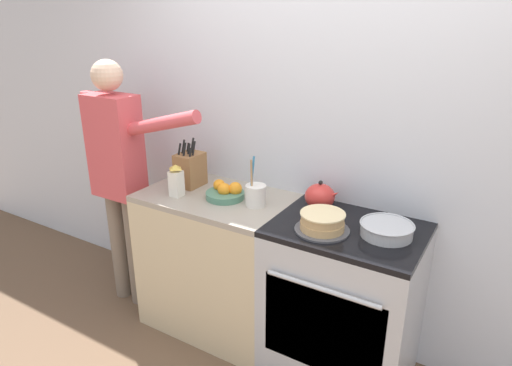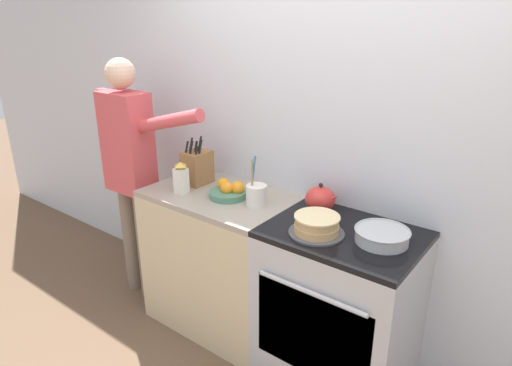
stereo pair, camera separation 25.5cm
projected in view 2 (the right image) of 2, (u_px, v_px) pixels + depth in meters
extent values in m
cube|color=silver|center=(338.00, 141.00, 2.55)|extent=(8.00, 0.04, 2.60)
cube|color=beige|center=(221.00, 262.00, 2.97)|extent=(0.91, 0.59, 0.89)
cube|color=#9E9384|center=(219.00, 196.00, 2.81)|extent=(0.91, 0.59, 0.03)
cube|color=#B7BABF|center=(338.00, 310.00, 2.49)|extent=(0.78, 0.59, 0.90)
cube|color=black|center=(311.00, 335.00, 2.27)|extent=(0.64, 0.01, 0.49)
cylinder|color=#B7BABF|center=(310.00, 293.00, 2.16)|extent=(0.59, 0.02, 0.02)
cube|color=black|center=(344.00, 234.00, 2.33)|extent=(0.78, 0.59, 0.03)
cylinder|color=#4C4C51|center=(316.00, 233.00, 2.30)|extent=(0.28, 0.28, 0.01)
cylinder|color=tan|center=(317.00, 228.00, 2.29)|extent=(0.23, 0.23, 0.04)
cylinder|color=tan|center=(317.00, 221.00, 2.28)|extent=(0.22, 0.22, 0.04)
cylinder|color=beige|center=(317.00, 217.00, 2.27)|extent=(0.23, 0.23, 0.01)
cylinder|color=red|center=(319.00, 210.00, 2.56)|extent=(0.12, 0.12, 0.01)
ellipsoid|color=red|center=(320.00, 199.00, 2.54)|extent=(0.17, 0.17, 0.14)
cone|color=red|center=(333.00, 198.00, 2.48)|extent=(0.08, 0.04, 0.07)
sphere|color=black|center=(321.00, 185.00, 2.51)|extent=(0.02, 0.02, 0.02)
cylinder|color=#B7BABF|center=(382.00, 236.00, 2.21)|extent=(0.26, 0.26, 0.06)
torus|color=#B7BABF|center=(383.00, 230.00, 2.20)|extent=(0.27, 0.27, 0.01)
cube|color=olive|center=(197.00, 167.00, 2.94)|extent=(0.14, 0.18, 0.21)
cylinder|color=black|center=(187.00, 147.00, 2.88)|extent=(0.01, 0.03, 0.07)
cylinder|color=black|center=(191.00, 147.00, 2.85)|extent=(0.01, 0.04, 0.08)
cylinder|color=black|center=(197.00, 150.00, 2.84)|extent=(0.01, 0.03, 0.06)
cylinder|color=black|center=(191.00, 144.00, 2.91)|extent=(0.01, 0.04, 0.09)
cylinder|color=black|center=(196.00, 147.00, 2.89)|extent=(0.01, 0.03, 0.07)
cylinder|color=black|center=(200.00, 147.00, 2.86)|extent=(0.01, 0.04, 0.09)
cylinder|color=black|center=(196.00, 145.00, 2.94)|extent=(0.01, 0.03, 0.06)
cylinder|color=black|center=(200.00, 144.00, 2.91)|extent=(0.01, 0.04, 0.10)
cylinder|color=silver|center=(256.00, 195.00, 2.61)|extent=(0.12, 0.12, 0.12)
cylinder|color=teal|center=(253.00, 178.00, 2.59)|extent=(0.02, 0.06, 0.24)
cylinder|color=#A37A51|center=(252.00, 180.00, 2.58)|extent=(0.03, 0.03, 0.23)
cylinder|color=#4C7F66|center=(228.00, 194.00, 2.75)|extent=(0.23, 0.23, 0.04)
sphere|color=orange|center=(227.00, 188.00, 2.73)|extent=(0.07, 0.07, 0.07)
sphere|color=orange|center=(223.00, 184.00, 2.80)|extent=(0.07, 0.07, 0.07)
sphere|color=orange|center=(226.00, 188.00, 2.73)|extent=(0.07, 0.07, 0.07)
sphere|color=orange|center=(227.00, 188.00, 2.72)|extent=(0.07, 0.07, 0.07)
sphere|color=orange|center=(238.00, 188.00, 2.72)|extent=(0.08, 0.08, 0.08)
cube|color=white|center=(181.00, 181.00, 2.79)|extent=(0.07, 0.07, 0.16)
pyramid|color=#E0BC4C|center=(180.00, 164.00, 2.75)|extent=(0.07, 0.07, 0.03)
cylinder|color=#7A6B5B|center=(131.00, 238.00, 3.36)|extent=(0.11, 0.11, 0.82)
cylinder|color=#7A6B5B|center=(145.00, 245.00, 3.27)|extent=(0.11, 0.11, 0.82)
cube|color=#D14C51|center=(127.00, 143.00, 3.05)|extent=(0.34, 0.20, 0.67)
cylinder|color=#D14C51|center=(107.00, 130.00, 3.15)|extent=(0.08, 0.08, 0.57)
cylinder|color=#D14C51|center=(167.00, 121.00, 2.74)|extent=(0.57, 0.08, 0.23)
sphere|color=beige|center=(120.00, 73.00, 2.88)|extent=(0.20, 0.20, 0.20)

